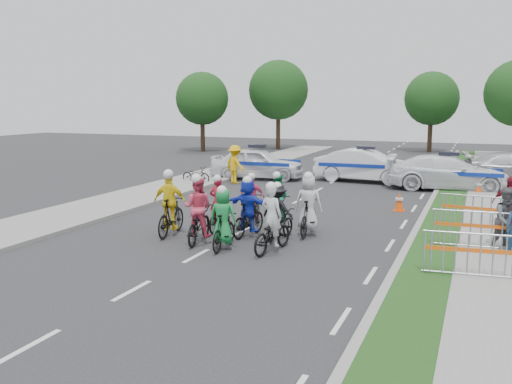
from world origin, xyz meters
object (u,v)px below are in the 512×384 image
at_px(rider_2, 198,217).
at_px(police_car_1, 365,166).
at_px(police_car_2, 448,173).
at_px(barrier_2, 472,213).
at_px(rider_5, 248,211).
at_px(parked_bike, 196,175).
at_px(rider_8, 277,206).
at_px(rider_6, 219,212).
at_px(rider_4, 278,217).
at_px(marshal_hiviz, 235,164).
at_px(rider_7, 309,211).
at_px(police_car_0, 257,163).
at_px(spectator_2, 509,203).
at_px(rider_9, 252,204).
at_px(rider_0, 272,229).
at_px(tree_0, 202,99).
at_px(spectator_1, 508,220).
at_px(tree_3, 278,90).
at_px(cone_1, 479,187).
at_px(tree_4, 432,99).
at_px(rider_1, 223,224).
at_px(barrier_0, 468,257).
at_px(cone_0, 399,202).

distance_m(rider_2, police_car_1, 14.30).
relative_size(police_car_2, barrier_2, 2.73).
height_order(rider_5, parked_bike, rider_5).
bearing_deg(rider_8, rider_6, 35.70).
height_order(rider_4, marshal_hiviz, marshal_hiviz).
distance_m(rider_7, police_car_0, 12.70).
height_order(rider_4, spectator_2, rider_4).
relative_size(rider_9, police_car_1, 0.34).
bearing_deg(rider_0, marshal_hiviz, -52.97).
distance_m(rider_4, rider_7, 1.13).
distance_m(rider_2, rider_9, 3.03).
height_order(police_car_0, tree_0, tree_0).
bearing_deg(rider_5, rider_9, -63.16).
relative_size(rider_7, police_car_1, 0.39).
xyz_separation_m(spectator_1, parked_bike, (-13.88, 8.56, -0.47)).
bearing_deg(tree_3, rider_5, -72.24).
distance_m(spectator_2, cone_1, 7.01).
height_order(rider_7, cone_1, rider_7).
bearing_deg(police_car_0, rider_0, -166.31).
bearing_deg(rider_8, tree_4, -99.11).
xyz_separation_m(rider_2, police_car_1, (2.11, 14.15, 0.08)).
bearing_deg(police_car_2, rider_5, 152.34).
distance_m(rider_5, rider_9, 1.89).
bearing_deg(tree_3, rider_6, -74.13).
distance_m(rider_0, cone_1, 13.30).
relative_size(police_car_2, marshal_hiviz, 2.89).
bearing_deg(police_car_1, cone_1, -106.21).
height_order(rider_0, spectator_1, rider_0).
bearing_deg(cone_1, tree_3, 130.42).
distance_m(rider_0, parked_bike, 13.48).
height_order(rider_1, marshal_hiviz, marshal_hiviz).
bearing_deg(rider_5, police_car_1, -85.89).
bearing_deg(tree_4, barrier_2, -82.50).
relative_size(rider_8, barrier_0, 0.91).
bearing_deg(police_car_1, rider_2, 176.67).
relative_size(rider_0, barrier_0, 0.99).
bearing_deg(rider_4, rider_2, 37.28).
relative_size(police_car_1, spectator_1, 2.82).
height_order(barrier_0, parked_bike, barrier_0).
bearing_deg(tree_4, tree_3, -170.54).
distance_m(rider_8, tree_3, 29.71).
bearing_deg(rider_8, rider_9, -10.16).
bearing_deg(spectator_1, cone_1, 64.46).
bearing_deg(rider_5, rider_6, -10.90).
height_order(rider_2, spectator_2, rider_2).
bearing_deg(rider_4, rider_9, -41.03).
height_order(rider_9, tree_0, tree_0).
bearing_deg(rider_7, cone_1, -117.57).
height_order(cone_0, tree_0, tree_0).
bearing_deg(marshal_hiviz, rider_8, 148.81).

